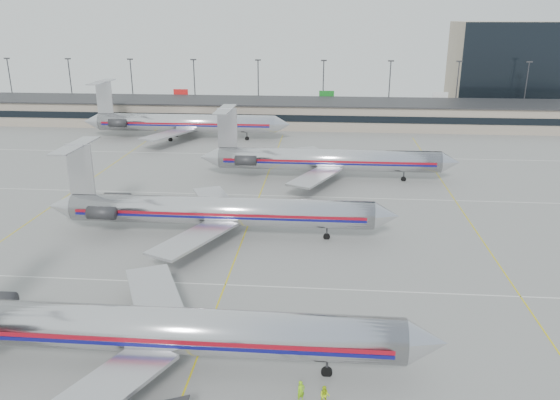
# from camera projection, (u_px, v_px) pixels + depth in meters

# --- Properties ---
(ground) EXTENTS (260.00, 260.00, 0.00)m
(ground) POSITION_uv_depth(u_px,v_px,m) (205.00, 338.00, 47.64)
(ground) COLOR gray
(ground) RESTS_ON ground
(apron_markings) EXTENTS (160.00, 0.15, 0.02)m
(apron_markings) POSITION_uv_depth(u_px,v_px,m) (225.00, 285.00, 57.07)
(apron_markings) COLOR silver
(apron_markings) RESTS_ON ground
(terminal) EXTENTS (162.00, 17.00, 6.25)m
(terminal) POSITION_uv_depth(u_px,v_px,m) (287.00, 113.00, 139.06)
(terminal) COLOR gray
(terminal) RESTS_ON ground
(light_mast_row) EXTENTS (163.60, 0.40, 15.28)m
(light_mast_row) POSITION_uv_depth(u_px,v_px,m) (291.00, 85.00, 150.55)
(light_mast_row) COLOR #38383D
(light_mast_row) RESTS_ON ground
(distant_building) EXTENTS (30.00, 20.00, 25.00)m
(distant_building) POSITION_uv_depth(u_px,v_px,m) (506.00, 67.00, 159.39)
(distant_building) COLOR tan
(distant_building) RESTS_ON ground
(jet_foreground) EXTENTS (45.74, 26.93, 11.97)m
(jet_foreground) POSITION_uv_depth(u_px,v_px,m) (141.00, 328.00, 42.75)
(jet_foreground) COLOR silver
(jet_foreground) RESTS_ON ground
(jet_second_row) EXTENTS (44.82, 26.39, 11.73)m
(jet_second_row) POSITION_uv_depth(u_px,v_px,m) (213.00, 210.00, 68.77)
(jet_second_row) COLOR silver
(jet_second_row) RESTS_ON ground
(jet_third_row) EXTENTS (44.16, 27.16, 12.07)m
(jet_third_row) POSITION_uv_depth(u_px,v_px,m) (323.00, 159.00, 92.72)
(jet_third_row) COLOR silver
(jet_third_row) RESTS_ON ground
(jet_back_row) EXTENTS (47.38, 29.14, 12.95)m
(jet_back_row) POSITION_uv_depth(u_px,v_px,m) (182.00, 123.00, 123.04)
(jet_back_row) COLOR silver
(jet_back_row) RESTS_ON ground
(ramp_worker_near) EXTENTS (0.74, 0.69, 1.70)m
(ramp_worker_near) POSITION_uv_depth(u_px,v_px,m) (301.00, 391.00, 39.62)
(ramp_worker_near) COLOR #84D313
(ramp_worker_near) RESTS_ON ground
(ramp_worker_far) EXTENTS (0.83, 0.68, 1.56)m
(ramp_worker_far) POSITION_uv_depth(u_px,v_px,m) (325.00, 396.00, 39.27)
(ramp_worker_far) COLOR #C2EA16
(ramp_worker_far) RESTS_ON ground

